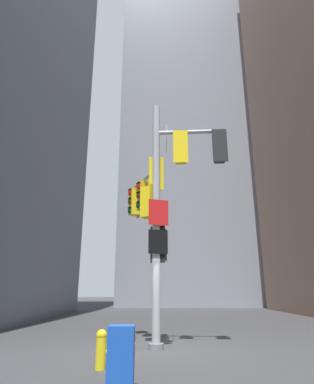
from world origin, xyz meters
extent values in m
plane|color=#38383A|center=(0.00, 0.00, 0.00)|extent=(120.00, 120.00, 0.00)
cube|color=#9399A3|center=(3.19, 27.15, 27.36)|extent=(13.79, 13.79, 54.73)
cylinder|color=#9EA0A3|center=(0.00, 0.00, 3.85)|extent=(0.24, 0.24, 7.69)
cylinder|color=slate|center=(0.00, 0.00, 0.08)|extent=(0.44, 0.44, 0.16)
cylinder|color=#9EA0A3|center=(1.15, -0.08, 6.70)|extent=(2.31, 0.29, 0.13)
cylinder|color=#9EA0A3|center=(-0.45, 1.01, 5.35)|extent=(1.02, 2.08, 0.13)
cube|color=yellow|center=(0.79, -0.25, 6.10)|extent=(0.48, 0.06, 1.14)
cube|color=yellow|center=(0.81, -0.06, 6.10)|extent=(0.36, 0.36, 1.00)
cylinder|color=#360605|center=(0.82, 0.14, 6.45)|extent=(0.20, 0.07, 0.20)
cube|color=black|center=(0.82, 0.15, 6.57)|extent=(0.22, 0.09, 0.02)
cylinder|color=#3C2C06|center=(0.82, 0.14, 6.10)|extent=(0.20, 0.07, 0.20)
cube|color=black|center=(0.82, 0.15, 6.22)|extent=(0.22, 0.09, 0.02)
cylinder|color=#19C672|center=(0.82, 0.14, 5.75)|extent=(0.20, 0.07, 0.20)
cube|color=black|center=(0.82, 0.15, 5.87)|extent=(0.22, 0.09, 0.02)
cube|color=black|center=(2.06, -0.33, 6.10)|extent=(0.48, 0.06, 1.14)
cube|color=black|center=(2.07, -0.14, 6.10)|extent=(0.36, 0.36, 1.00)
cylinder|color=red|center=(2.09, 0.05, 6.45)|extent=(0.20, 0.07, 0.20)
cube|color=black|center=(2.09, 0.06, 6.57)|extent=(0.22, 0.09, 0.02)
cylinder|color=#3C2C06|center=(2.09, 0.05, 6.10)|extent=(0.20, 0.07, 0.20)
cube|color=black|center=(2.09, 0.06, 6.22)|extent=(0.22, 0.09, 0.02)
cylinder|color=#06311C|center=(2.09, 0.05, 5.75)|extent=(0.20, 0.07, 0.20)
cube|color=black|center=(2.09, 0.06, 5.87)|extent=(0.22, 0.09, 0.02)
cube|color=gold|center=(-0.28, 1.09, 4.75)|extent=(0.22, 0.45, 1.14)
cube|color=gold|center=(-0.45, 1.01, 4.75)|extent=(0.45, 0.45, 1.00)
cylinder|color=red|center=(-0.63, 0.93, 5.10)|extent=(0.14, 0.21, 0.20)
cube|color=black|center=(-0.64, 0.93, 5.22)|extent=(0.15, 0.23, 0.02)
cylinder|color=#3C2C06|center=(-0.63, 0.93, 4.75)|extent=(0.14, 0.21, 0.20)
cube|color=black|center=(-0.64, 0.93, 4.87)|extent=(0.15, 0.23, 0.02)
cylinder|color=#06311C|center=(-0.63, 0.93, 4.40)|extent=(0.14, 0.21, 0.20)
cube|color=black|center=(-0.64, 0.93, 4.52)|extent=(0.15, 0.23, 0.02)
cube|color=yellow|center=(-0.63, 1.90, 4.75)|extent=(0.22, 0.45, 1.14)
cube|color=yellow|center=(-0.81, 1.82, 4.75)|extent=(0.45, 0.45, 1.00)
cylinder|color=red|center=(-0.99, 1.74, 5.10)|extent=(0.14, 0.21, 0.20)
cube|color=black|center=(-1.00, 1.74, 5.22)|extent=(0.15, 0.23, 0.02)
cylinder|color=#3C2C06|center=(-0.99, 1.74, 4.75)|extent=(0.14, 0.21, 0.20)
cube|color=black|center=(-1.00, 1.74, 4.87)|extent=(0.15, 0.23, 0.02)
cylinder|color=#06311C|center=(-0.99, 1.74, 4.40)|extent=(0.14, 0.21, 0.20)
cube|color=black|center=(-1.00, 1.74, 4.52)|extent=(0.15, 0.23, 0.02)
cube|color=yellow|center=(0.00, 0.13, 5.29)|extent=(0.48, 0.05, 1.14)
cube|color=yellow|center=(-0.01, 0.32, 5.29)|extent=(0.35, 0.35, 1.00)
cylinder|color=red|center=(-0.02, 0.52, 5.64)|extent=(0.20, 0.07, 0.20)
cube|color=black|center=(-0.02, 0.53, 5.76)|extent=(0.22, 0.08, 0.02)
cylinder|color=#3C2C06|center=(-0.02, 0.52, 5.29)|extent=(0.20, 0.07, 0.20)
cube|color=black|center=(-0.02, 0.53, 5.41)|extent=(0.22, 0.08, 0.02)
cylinder|color=#06311C|center=(-0.02, 0.52, 4.94)|extent=(0.20, 0.07, 0.20)
cube|color=black|center=(-0.02, 0.53, 5.06)|extent=(0.22, 0.08, 0.02)
cube|color=yellow|center=(-0.12, 0.06, 4.30)|extent=(0.24, 0.44, 1.14)
cube|color=yellow|center=(-0.29, 0.14, 4.30)|extent=(0.46, 0.46, 1.00)
cylinder|color=#360605|center=(-0.47, 0.23, 4.65)|extent=(0.14, 0.21, 0.20)
cube|color=black|center=(-0.47, 0.23, 4.77)|extent=(0.16, 0.23, 0.02)
cylinder|color=#3C2C06|center=(-0.47, 0.23, 4.30)|extent=(0.14, 0.21, 0.20)
cube|color=black|center=(-0.47, 0.23, 4.42)|extent=(0.16, 0.23, 0.02)
cylinder|color=#19C672|center=(-0.47, 0.23, 3.95)|extent=(0.14, 0.21, 0.20)
cube|color=black|center=(-0.47, 0.23, 4.07)|extent=(0.16, 0.23, 0.02)
cube|color=black|center=(0.05, 0.12, 2.96)|extent=(0.46, 0.20, 1.14)
cube|color=black|center=(0.12, 0.30, 2.96)|extent=(0.44, 0.44, 1.00)
cylinder|color=#360605|center=(0.19, 0.49, 3.31)|extent=(0.21, 0.13, 0.20)
cube|color=black|center=(0.19, 0.49, 3.43)|extent=(0.23, 0.15, 0.02)
cylinder|color=yellow|center=(0.19, 0.49, 2.96)|extent=(0.21, 0.13, 0.20)
cube|color=black|center=(0.19, 0.49, 3.08)|extent=(0.23, 0.15, 0.02)
cylinder|color=#06311C|center=(0.19, 0.49, 2.61)|extent=(0.21, 0.13, 0.20)
cube|color=black|center=(0.19, 0.49, 2.73)|extent=(0.23, 0.15, 0.02)
cube|color=white|center=(0.35, -0.01, 6.42)|extent=(0.07, 1.68, 0.28)
cube|color=#19479E|center=(0.35, -0.01, 6.42)|extent=(0.06, 1.64, 0.24)
cube|color=red|center=(0.07, -0.21, 3.89)|extent=(0.61, 0.22, 0.80)
cube|color=white|center=(0.07, -0.21, 3.89)|extent=(0.57, 0.21, 0.76)
cube|color=black|center=(0.06, -0.21, 2.98)|extent=(0.58, 0.17, 0.72)
cube|color=white|center=(0.06, -0.21, 2.98)|extent=(0.54, 0.16, 0.68)
cylinder|color=yellow|center=(-1.19, -2.34, 0.31)|extent=(0.22, 0.22, 0.61)
sphere|color=yellow|center=(-1.19, -2.34, 0.67)|extent=(0.23, 0.23, 0.23)
cylinder|color=yellow|center=(-1.03, -2.34, 0.34)|extent=(0.10, 0.09, 0.09)
cube|color=#194CB2|center=(-0.60, -3.97, 0.52)|extent=(0.44, 0.36, 1.03)
cube|color=black|center=(-0.37, -3.97, 0.72)|extent=(0.01, 0.29, 0.37)
camera|label=1|loc=(-0.03, -9.92, 1.63)|focal=30.27mm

